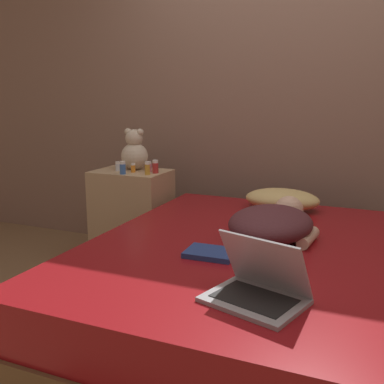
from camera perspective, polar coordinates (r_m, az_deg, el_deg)
ground_plane at (r=2.45m, az=6.12°, el=-18.44°), size 12.00×12.00×0.00m
wall_back at (r=3.33m, az=13.14°, el=12.84°), size 8.00×0.06×2.60m
bed at (r=2.33m, az=6.27°, el=-12.84°), size 1.48×1.95×0.53m
nightstand at (r=3.34m, az=-7.59°, el=-3.33°), size 0.53×0.38×0.71m
pillow at (r=2.90m, az=11.37°, el=-0.92°), size 0.47×0.32×0.13m
person_lying at (r=2.31m, az=10.32°, el=-3.81°), size 0.45×0.66×0.17m
laptop at (r=1.63m, az=8.40°, el=-11.77°), size 0.39×0.34×0.24m
teddy_bear at (r=3.31m, az=-7.32°, el=5.09°), size 0.20×0.20×0.30m
bottle_amber at (r=3.09m, az=-5.69°, el=3.02°), size 0.04×0.04×0.09m
bottle_clear at (r=3.27m, az=-9.40°, el=3.22°), size 0.04×0.04×0.07m
bottle_orange at (r=3.20m, az=-7.49°, el=3.06°), size 0.03×0.03×0.07m
bottle_blue at (r=3.13m, az=-8.79°, el=3.05°), size 0.04×0.04×0.09m
bottle_red at (r=3.14m, az=-4.68°, el=3.21°), size 0.04×0.04×0.09m
bottle_pink at (r=3.21m, az=-5.56°, el=3.21°), size 0.05×0.05×0.07m
book at (r=2.05m, az=2.35°, el=-7.74°), size 0.23×0.17×0.02m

